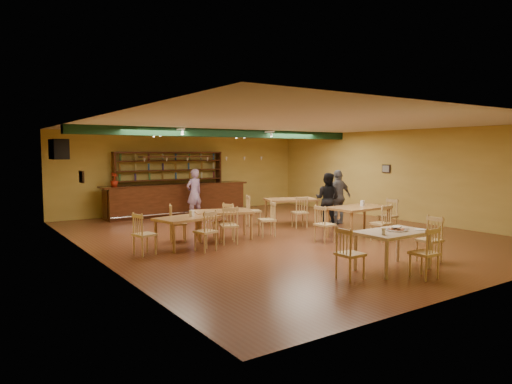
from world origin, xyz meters
TOP-DOWN VIEW (x-y plane):
  - floor at (0.00, 0.00)m, footprint 12.00×12.00m
  - ceiling_beam at (0.00, 2.80)m, footprint 10.00×0.30m
  - track_rail_left at (-1.80, 3.40)m, footprint 0.05×2.50m
  - track_rail_right at (1.40, 3.40)m, footprint 0.05×2.50m
  - ac_unit at (-4.80, 4.20)m, footprint 0.34×0.70m
  - picture_left at (-4.97, 1.00)m, footprint 0.04×0.34m
  - picture_right at (4.97, 0.50)m, footprint 0.04×0.34m
  - bar_counter at (-0.70, 5.15)m, footprint 5.40×0.85m
  - back_bar_hutch at (-0.70, 5.78)m, footprint 4.17×0.40m
  - poinsettia at (-2.95, 5.15)m, footprint 0.33×0.33m
  - dining_table_a at (-1.59, 0.30)m, footprint 1.69×1.31m
  - dining_table_b at (1.46, 1.30)m, footprint 1.81×1.40m
  - dining_table_c at (-2.84, -0.11)m, footprint 1.60×1.16m
  - dining_table_d at (1.53, -1.50)m, footprint 1.68×1.06m
  - near_table at (-0.49, -4.31)m, footprint 1.42×0.91m
  - pizza_tray at (-0.39, -4.31)m, footprint 0.40×0.40m
  - parmesan_shaker at (-0.94, -4.46)m, footprint 0.07×0.07m
  - napkin_stack at (-0.14, -4.10)m, footprint 0.24×0.21m
  - pizza_server at (-0.24, -4.25)m, footprint 0.28×0.30m
  - side_plate at (0.07, -4.51)m, footprint 0.22×0.22m
  - patron_bar at (-0.44, 4.33)m, footprint 0.68×0.51m
  - patron_right_a at (2.26, 0.50)m, footprint 0.90×0.98m
  - patron_right_b at (2.73, 0.50)m, footprint 1.01×0.43m

SIDE VIEW (x-z plane):
  - floor at x=0.00m, z-range 0.00..0.00m
  - dining_table_c at x=-2.84m, z-range 0.00..0.72m
  - dining_table_a at x=-1.59m, z-range 0.00..0.74m
  - near_table at x=-0.49m, z-range 0.00..0.76m
  - dining_table_b at x=1.46m, z-range 0.00..0.80m
  - dining_table_d at x=1.53m, z-range 0.00..0.82m
  - bar_counter at x=-0.70m, z-range 0.00..1.13m
  - side_plate at x=0.07m, z-range 0.76..0.77m
  - pizza_tray at x=-0.39m, z-range 0.76..0.77m
  - napkin_stack at x=-0.14m, z-range 0.76..0.79m
  - pizza_server at x=-0.24m, z-range 0.77..0.78m
  - parmesan_shaker at x=-0.94m, z-range 0.76..0.87m
  - patron_right_a at x=2.26m, z-range 0.00..1.63m
  - patron_bar at x=-0.44m, z-range 0.00..1.69m
  - patron_right_b at x=2.73m, z-range 0.00..1.71m
  - back_bar_hutch at x=-0.70m, z-range 0.00..2.28m
  - poinsettia at x=-2.95m, z-range 1.13..1.59m
  - picture_left at x=-4.97m, z-range 1.56..1.84m
  - picture_right at x=4.97m, z-range 1.56..1.84m
  - ac_unit at x=-4.80m, z-range 2.11..2.59m
  - ceiling_beam at x=0.00m, z-range 2.75..3.00m
  - track_rail_left at x=-1.80m, z-range 2.92..2.96m
  - track_rail_right at x=1.40m, z-range 2.92..2.96m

